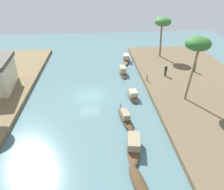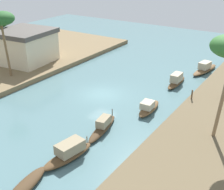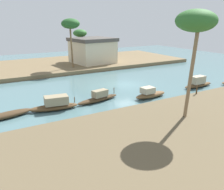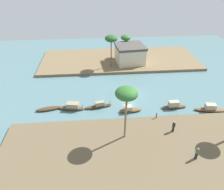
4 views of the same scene
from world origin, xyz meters
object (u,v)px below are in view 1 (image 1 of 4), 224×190
(sampan_downstream_large, at_px, (140,185))
(person_on_near_bank, at_px, (166,71))
(sampan_open_hull, at_px, (132,95))
(palm_tree_left_near, at_px, (198,45))
(sampan_foreground, at_px, (126,59))
(sampan_midstream, at_px, (125,118))
(palm_tree_left_far, at_px, (163,23))
(sampan_upstream_small, at_px, (134,146))
(mooring_post, at_px, (147,78))
(sampan_with_tall_canopy, at_px, (123,71))
(person_by_mooring, at_px, (195,67))

(sampan_downstream_large, height_order, person_on_near_bank, person_on_near_bank)
(sampan_open_hull, relative_size, palm_tree_left_near, 0.49)
(sampan_open_hull, distance_m, sampan_downstream_large, 13.28)
(sampan_open_hull, bearing_deg, sampan_foreground, -7.80)
(sampan_midstream, bearing_deg, palm_tree_left_far, -35.46)
(sampan_foreground, distance_m, palm_tree_left_far, 8.91)
(palm_tree_left_near, bearing_deg, sampan_midstream, 111.75)
(sampan_midstream, relative_size, palm_tree_left_far, 0.67)
(sampan_upstream_small, xyz_separation_m, sampan_foreground, (22.39, -2.42, -0.06))
(sampan_upstream_small, height_order, sampan_open_hull, sampan_upstream_small)
(sampan_foreground, distance_m, mooring_post, 9.63)
(sampan_downstream_large, distance_m, palm_tree_left_far, 29.03)
(palm_tree_left_near, bearing_deg, sampan_upstream_small, 133.61)
(sampan_with_tall_canopy, xyz_separation_m, sampan_upstream_small, (-16.69, 1.09, 0.00))
(sampan_with_tall_canopy, height_order, sampan_upstream_small, sampan_with_tall_canopy)
(person_by_mooring, height_order, palm_tree_left_far, palm_tree_left_far)
(sampan_downstream_large, height_order, palm_tree_left_near, palm_tree_left_near)
(sampan_upstream_small, bearing_deg, person_by_mooring, -29.46)
(palm_tree_left_far, bearing_deg, sampan_open_hull, 151.86)
(sampan_foreground, xyz_separation_m, person_by_mooring, (-6.82, -9.92, 0.85))
(palm_tree_left_near, bearing_deg, palm_tree_left_far, -2.95)
(sampan_upstream_small, bearing_deg, person_on_near_bank, -17.94)
(person_on_near_bank, bearing_deg, sampan_open_hull, 16.54)
(sampan_open_hull, relative_size, person_on_near_bank, 2.21)
(person_on_near_bank, distance_m, palm_tree_left_near, 9.15)
(sampan_with_tall_canopy, bearing_deg, mooring_post, -142.37)
(sampan_upstream_small, distance_m, sampan_open_hull, 9.43)
(person_on_near_bank, xyz_separation_m, palm_tree_left_near, (-6.85, -0.65, 6.04))
(sampan_open_hull, relative_size, sampan_downstream_large, 0.91)
(sampan_midstream, bearing_deg, person_on_near_bank, -46.46)
(sampan_downstream_large, bearing_deg, palm_tree_left_near, -46.36)
(sampan_with_tall_canopy, relative_size, person_by_mooring, 2.52)
(sampan_with_tall_canopy, height_order, person_by_mooring, person_by_mooring)
(palm_tree_left_far, bearing_deg, sampan_midstream, 154.44)
(sampan_midstream, relative_size, sampan_open_hull, 1.25)
(sampan_open_hull, bearing_deg, person_by_mooring, -63.70)
(person_on_near_bank, height_order, palm_tree_left_far, palm_tree_left_far)
(person_by_mooring, height_order, palm_tree_left_near, palm_tree_left_near)
(person_on_near_bank, height_order, person_by_mooring, person_by_mooring)
(sampan_with_tall_canopy, bearing_deg, sampan_open_hull, -178.56)
(sampan_with_tall_canopy, xyz_separation_m, person_by_mooring, (-1.13, -11.26, 0.80))
(sampan_midstream, relative_size, sampan_with_tall_canopy, 1.09)
(sampan_midstream, height_order, person_on_near_bank, person_on_near_bank)
(mooring_post, relative_size, palm_tree_left_far, 0.13)
(sampan_upstream_small, xyz_separation_m, person_by_mooring, (15.57, -12.34, 0.79))
(sampan_upstream_small, relative_size, person_on_near_bank, 2.54)
(person_on_near_bank, relative_size, palm_tree_left_far, 0.24)
(sampan_foreground, bearing_deg, palm_tree_left_far, -74.84)
(sampan_foreground, relative_size, sampan_downstream_large, 1.30)
(person_on_near_bank, distance_m, palm_tree_left_far, 10.21)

